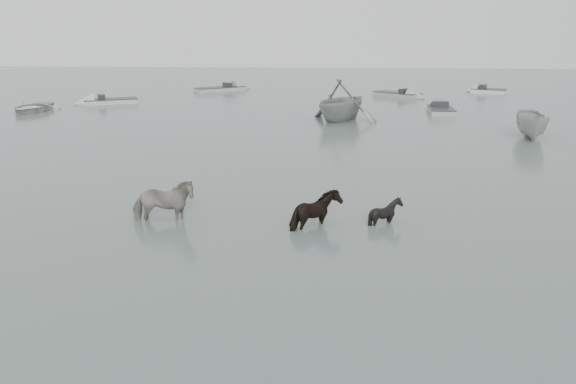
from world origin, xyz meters
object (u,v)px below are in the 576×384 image
at_px(pony_pinto, 163,195).
at_px(rowboat_lead, 31,106).
at_px(pony_dark, 317,204).
at_px(pony_black, 386,206).

relative_size(pony_pinto, rowboat_lead, 0.47).
xyz_separation_m(pony_dark, pony_black, (2.09, 0.51, -0.17)).
xyz_separation_m(pony_pinto, pony_dark, (4.71, -0.23, -0.11)).
bearing_deg(pony_dark, rowboat_lead, 63.20).
relative_size(pony_dark, pony_black, 1.32).
xyz_separation_m(pony_dark, rowboat_lead, (-20.68, 22.62, -0.28)).
bearing_deg(rowboat_lead, pony_pinto, -52.11).
bearing_deg(pony_black, rowboat_lead, 57.92).
height_order(pony_pinto, pony_black, pony_pinto).
bearing_deg(pony_pinto, pony_black, -95.80).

